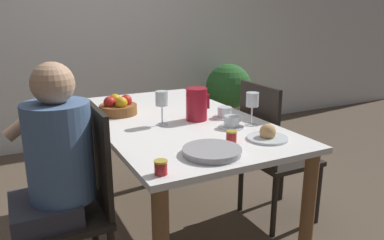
# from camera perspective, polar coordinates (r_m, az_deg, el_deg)

# --- Properties ---
(ground_plane) EXTENTS (20.00, 20.00, 0.00)m
(ground_plane) POSITION_cam_1_polar(r_m,az_deg,el_deg) (2.56, -2.55, -16.52)
(ground_plane) COLOR brown
(wall_back) EXTENTS (10.00, 0.06, 2.60)m
(wall_back) POSITION_cam_1_polar(r_m,az_deg,el_deg) (4.13, -15.04, 14.31)
(wall_back) COLOR white
(wall_back) RESTS_ON ground_plane
(dining_table) EXTENTS (0.91, 1.61, 0.77)m
(dining_table) POSITION_cam_1_polar(r_m,az_deg,el_deg) (2.28, -2.75, -2.39)
(dining_table) COLOR white
(dining_table) RESTS_ON ground_plane
(chair_person_side) EXTENTS (0.42, 0.42, 0.95)m
(chair_person_side) POSITION_cam_1_polar(r_m,az_deg,el_deg) (1.94, -17.07, -11.73)
(chair_person_side) COLOR black
(chair_person_side) RESTS_ON ground_plane
(chair_opposite) EXTENTS (0.42, 0.42, 0.95)m
(chair_opposite) POSITION_cam_1_polar(r_m,az_deg,el_deg) (2.53, 12.03, -4.68)
(chair_opposite) COLOR black
(chair_opposite) RESTS_ON ground_plane
(person_seated) EXTENTS (0.39, 0.41, 1.18)m
(person_seated) POSITION_cam_1_polar(r_m,az_deg,el_deg) (1.84, -20.39, -6.72)
(person_seated) COLOR #33333D
(person_seated) RESTS_ON ground_plane
(red_pitcher) EXTENTS (0.15, 0.12, 0.19)m
(red_pitcher) POSITION_cam_1_polar(r_m,az_deg,el_deg) (2.19, 0.70, 2.45)
(red_pitcher) COLOR #A31423
(red_pitcher) RESTS_ON dining_table
(wine_glass_water) EXTENTS (0.07, 0.07, 0.19)m
(wine_glass_water) POSITION_cam_1_polar(r_m,az_deg,el_deg) (2.08, -4.63, 3.05)
(wine_glass_water) COLOR white
(wine_glass_water) RESTS_ON dining_table
(wine_glass_juice) EXTENTS (0.07, 0.07, 0.19)m
(wine_glass_juice) POSITION_cam_1_polar(r_m,az_deg,el_deg) (2.10, 9.18, 2.80)
(wine_glass_juice) COLOR white
(wine_glass_juice) RESTS_ON dining_table
(teacup_near_person) EXTENTS (0.14, 0.14, 0.07)m
(teacup_near_person) POSITION_cam_1_polar(r_m,az_deg,el_deg) (2.07, 6.04, -0.39)
(teacup_near_person) COLOR silver
(teacup_near_person) RESTS_ON dining_table
(teacup_across) EXTENTS (0.14, 0.14, 0.07)m
(teacup_across) POSITION_cam_1_polar(r_m,az_deg,el_deg) (2.26, 4.99, 1.05)
(teacup_across) COLOR silver
(teacup_across) RESTS_ON dining_table
(serving_tray) EXTENTS (0.27, 0.27, 0.03)m
(serving_tray) POSITION_cam_1_polar(r_m,az_deg,el_deg) (1.67, 3.06, -4.80)
(serving_tray) COLOR #9E9EA3
(serving_tray) RESTS_ON dining_table
(bread_plate) EXTENTS (0.21, 0.21, 0.08)m
(bread_plate) POSITION_cam_1_polar(r_m,az_deg,el_deg) (1.90, 11.44, -2.23)
(bread_plate) COLOR silver
(bread_plate) RESTS_ON dining_table
(jam_jar_amber) EXTENTS (0.05, 0.05, 0.06)m
(jam_jar_amber) POSITION_cam_1_polar(r_m,az_deg,el_deg) (1.83, 6.02, -2.42)
(jam_jar_amber) COLOR #A81E1E
(jam_jar_amber) RESTS_ON dining_table
(jam_jar_red) EXTENTS (0.05, 0.05, 0.06)m
(jam_jar_red) POSITION_cam_1_polar(r_m,az_deg,el_deg) (1.47, -4.78, -7.10)
(jam_jar_red) COLOR #A81E1E
(jam_jar_red) RESTS_ON dining_table
(fruit_bowl) EXTENTS (0.23, 0.23, 0.12)m
(fruit_bowl) POSITION_cam_1_polar(r_m,az_deg,el_deg) (2.37, -11.19, 1.99)
(fruit_bowl) COLOR brown
(fruit_bowl) RESTS_ON dining_table
(potted_plant) EXTENTS (0.52, 0.52, 0.83)m
(potted_plant) POSITION_cam_1_polar(r_m,az_deg,el_deg) (4.34, 5.59, 4.77)
(potted_plant) COLOR #A8603D
(potted_plant) RESTS_ON ground_plane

